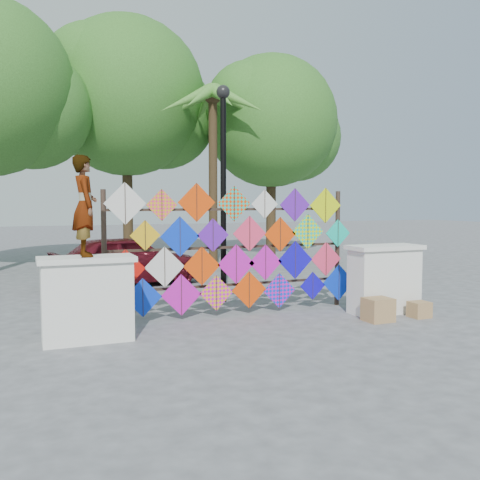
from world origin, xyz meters
The scene contains 12 objects.
ground centered at (0.00, 0.00, 0.00)m, with size 80.00×80.00×0.00m, color gray.
parapet_left centered at (-2.70, -0.20, 0.65)m, with size 1.40×0.65×1.28m.
parapet_right centered at (2.70, -0.20, 0.65)m, with size 1.40×0.65×1.28m.
kite_rack centered at (0.08, 0.73, 1.20)m, with size 4.93×0.24×2.43m.
tree_mid centered at (0.11, 11.03, 5.77)m, with size 6.30×5.60×8.61m.
tree_east centered at (5.09, 9.53, 4.99)m, with size 5.40×4.80×7.42m.
palm_tree centered at (2.20, 8.00, 4.95)m, with size 3.62×3.62×5.83m.
vendor_woman centered at (-2.71, -0.20, 2.03)m, with size 0.55×0.36×1.50m, color #99999E.
sedan centered at (-1.17, 4.92, 0.64)m, with size 1.50×3.74×1.27m, color #530E17.
lamppost centered at (0.30, 2.00, 2.69)m, with size 0.28×0.28×4.46m.
cardboard_box_near centered at (2.16, -0.75, 0.20)m, with size 0.46×0.41×0.41m, color #AF7D54.
cardboard_box_far centered at (3.04, -0.78, 0.14)m, with size 0.34×0.31×0.29m, color #AF7D54.
Camera 1 is at (-3.59, -8.36, 2.10)m, focal length 40.00 mm.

